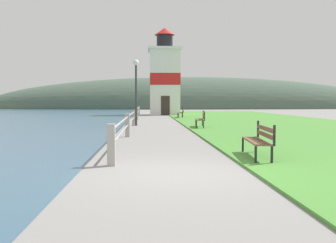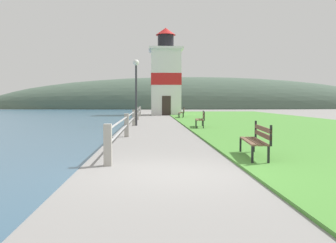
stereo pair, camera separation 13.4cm
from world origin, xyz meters
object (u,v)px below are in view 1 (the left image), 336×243
(park_bench_far, at_px, (181,112))
(lamp_post, at_px, (136,80))
(park_bench_midway, at_px, (201,118))
(lighthouse, at_px, (165,77))
(park_bench_near, at_px, (260,138))

(park_bench_far, height_order, lamp_post, lamp_post)
(park_bench_midway, height_order, park_bench_far, same)
(park_bench_far, distance_m, lamp_post, 10.49)
(park_bench_far, height_order, lighthouse, lighthouse)
(park_bench_far, xyz_separation_m, lamp_post, (-3.60, -9.60, 2.20))
(park_bench_midway, relative_size, park_bench_far, 1.08)
(park_bench_far, bearing_deg, park_bench_midway, 97.36)
(park_bench_near, height_order, lamp_post, lamp_post)
(lighthouse, distance_m, lamp_post, 17.60)
(park_bench_far, relative_size, lamp_post, 0.45)
(lighthouse, bearing_deg, park_bench_near, -88.04)
(park_bench_midway, distance_m, lighthouse, 20.01)
(park_bench_near, relative_size, lighthouse, 0.22)
(park_bench_midway, bearing_deg, park_bench_near, 95.99)
(park_bench_near, distance_m, lighthouse, 30.76)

